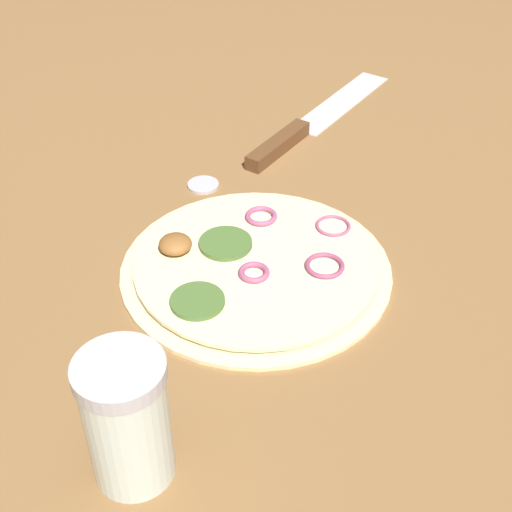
{
  "coord_description": "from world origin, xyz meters",
  "views": [
    {
      "loc": [
        0.2,
        -0.51,
        0.45
      ],
      "look_at": [
        0.0,
        0.0,
        0.02
      ],
      "focal_mm": 50.0,
      "sensor_mm": 36.0,
      "label": 1
    }
  ],
  "objects_px": {
    "pizza": "(254,265)",
    "spice_jar": "(128,420)",
    "loose_cap": "(203,184)",
    "knife": "(301,129)"
  },
  "relations": [
    {
      "from": "loose_cap",
      "to": "pizza",
      "type": "bearing_deg",
      "value": -47.44
    },
    {
      "from": "knife",
      "to": "spice_jar",
      "type": "distance_m",
      "value": 0.53
    },
    {
      "from": "knife",
      "to": "spice_jar",
      "type": "xyz_separation_m",
      "value": [
        0.05,
        -0.53,
        0.05
      ]
    },
    {
      "from": "pizza",
      "to": "loose_cap",
      "type": "height_order",
      "value": "pizza"
    },
    {
      "from": "knife",
      "to": "spice_jar",
      "type": "height_order",
      "value": "spice_jar"
    },
    {
      "from": "pizza",
      "to": "spice_jar",
      "type": "xyz_separation_m",
      "value": [
        0.0,
        -0.25,
        0.05
      ]
    },
    {
      "from": "knife",
      "to": "loose_cap",
      "type": "bearing_deg",
      "value": 170.46
    },
    {
      "from": "spice_jar",
      "to": "loose_cap",
      "type": "bearing_deg",
      "value": 107.21
    },
    {
      "from": "pizza",
      "to": "spice_jar",
      "type": "bearing_deg",
      "value": -89.5
    },
    {
      "from": "spice_jar",
      "to": "pizza",
      "type": "bearing_deg",
      "value": 90.5
    }
  ]
}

